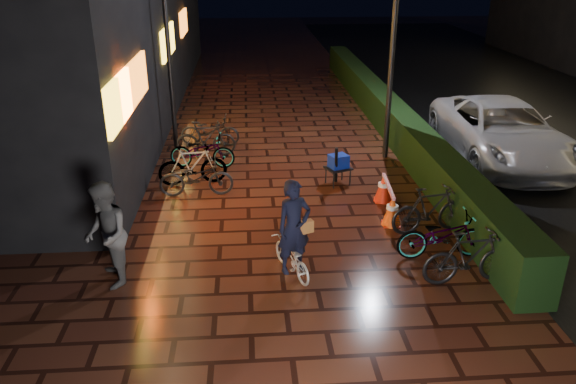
{
  "coord_description": "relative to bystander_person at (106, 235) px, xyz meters",
  "views": [
    {
      "loc": [
        -1.08,
        -8.94,
        5.18
      ],
      "look_at": [
        -0.37,
        0.48,
        1.1
      ],
      "focal_mm": 35.0,
      "sensor_mm": 36.0,
      "label": 1
    }
  ],
  "objects": [
    {
      "name": "hedge",
      "position": [
        6.73,
        8.63,
        -0.41
      ],
      "size": [
        0.7,
        20.0,
        1.0
      ],
      "primitive_type": "cube",
      "color": "black",
      "rests_on": "ground"
    },
    {
      "name": "lamp_post_hedge",
      "position": [
        6.08,
        5.91,
        2.07
      ],
      "size": [
        0.52,
        0.22,
        5.42
      ],
      "color": "black",
      "rests_on": "ground"
    },
    {
      "name": "parked_bikes_storefront",
      "position": [
        1.17,
        5.4,
        -0.45
      ],
      "size": [
        1.95,
        4.28,
        0.98
      ],
      "color": "black",
      "rests_on": "ground"
    },
    {
      "name": "ground",
      "position": [
        3.43,
        0.63,
        -0.91
      ],
      "size": [
        80.0,
        80.0,
        0.0
      ],
      "primitive_type": "plane",
      "color": "#381911",
      "rests_on": "ground"
    },
    {
      "name": "cart_assembly",
      "position": [
        4.48,
        4.03,
        -0.36
      ],
      "size": [
        0.7,
        0.75,
        1.07
      ],
      "color": "black",
      "rests_on": "ground"
    },
    {
      "name": "van",
      "position": [
        9.07,
        5.49,
        -0.13
      ],
      "size": [
        2.72,
        5.61,
        1.54
      ],
      "primitive_type": "imported",
      "rotation": [
        0.0,
        0.0,
        -0.03
      ],
      "color": "silver",
      "rests_on": "ground"
    },
    {
      "name": "bystander_person",
      "position": [
        0.0,
        0.0,
        0.0
      ],
      "size": [
        0.91,
        1.04,
        1.82
      ],
      "primitive_type": "imported",
      "rotation": [
        0.0,
        0.0,
        -1.28
      ],
      "color": "#525254",
      "rests_on": "ground"
    },
    {
      "name": "traffic_barrier",
      "position": [
        5.29,
        2.42,
        -0.59
      ],
      "size": [
        0.5,
        1.59,
        0.64
      ],
      "color": "#FF500D",
      "rests_on": "ground"
    },
    {
      "name": "lamp_post_sf",
      "position": [
        0.33,
        6.98,
        1.7
      ],
      "size": [
        0.45,
        0.19,
        4.74
      ],
      "color": "black",
      "rests_on": "ground"
    },
    {
      "name": "cyclist",
      "position": [
        3.06,
        0.04,
        -0.25
      ],
      "size": [
        0.87,
        1.31,
        1.77
      ],
      "color": "silver",
      "rests_on": "ground"
    },
    {
      "name": "parked_bikes_hedge",
      "position": [
        5.89,
        0.48,
        -0.44
      ],
      "size": [
        1.83,
        2.52,
        0.98
      ],
      "color": "black",
      "rests_on": "ground"
    }
  ]
}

